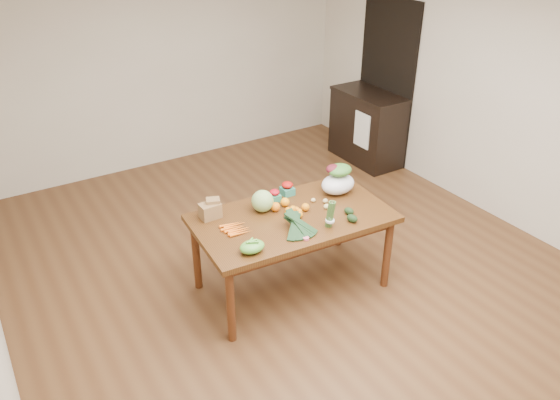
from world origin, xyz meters
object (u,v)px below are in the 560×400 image
cabinet (367,127)px  asparagus_bundle (330,214)px  cabbage (263,201)px  mandarin_cluster (293,210)px  dining_table (292,252)px  paper_bag (210,209)px  salad_bag (338,180)px  kale_bunch (300,225)px

cabinet → asparagus_bundle: (-2.20, -2.13, 0.40)m
cabbage → mandarin_cluster: 0.28m
dining_table → mandarin_cluster: mandarin_cluster is taller
paper_bag → salad_bag: salad_bag is taller
mandarin_cluster → kale_bunch: size_ratio=0.45×
cabinet → paper_bag: cabinet is taller
mandarin_cluster → kale_bunch: (-0.11, -0.28, 0.03)m
paper_bag → cabbage: cabbage is taller
paper_bag → dining_table: bearing=-29.6°
dining_table → kale_bunch: kale_bunch is taller
cabbage → dining_table: bearing=-50.7°
dining_table → cabinet: cabinet is taller
asparagus_bundle → salad_bag: bearing=51.0°
dining_table → asparagus_bundle: asparagus_bundle is taller
kale_bunch → asparagus_bundle: bearing=-6.2°
dining_table → kale_bunch: 0.54m
paper_bag → salad_bag: bearing=-10.2°
dining_table → cabbage: cabbage is taller
paper_bag → kale_bunch: bearing=-50.5°
salad_bag → mandarin_cluster: bearing=-168.0°
cabinet → salad_bag: size_ratio=3.11×
salad_bag → dining_table: bearing=-167.1°
cabinet → salad_bag: salad_bag is taller
paper_bag → cabinet: bearing=26.3°
kale_bunch → salad_bag: size_ratio=1.22×
cabinet → salad_bag: 2.48m
salad_bag → cabbage: bearing=174.1°
dining_table → salad_bag: size_ratio=5.12×
cabinet → cabbage: size_ratio=5.26×
kale_bunch → salad_bag: bearing=34.4°
paper_bag → asparagus_bundle: 1.02m
paper_bag → asparagus_bundle: (0.77, -0.66, 0.04)m
cabbage → kale_bunch: bearing=-81.7°
cabinet → mandarin_cluster: 2.98m
cabinet → asparagus_bundle: bearing=-135.9°
kale_bunch → dining_table: bearing=73.2°
cabinet → cabbage: (-2.53, -1.60, 0.38)m
cabinet → paper_bag: (-2.97, -1.47, 0.36)m
paper_bag → mandarin_cluster: 0.71m
kale_bunch → asparagus_bundle: asparagus_bundle is taller
paper_bag → asparagus_bundle: size_ratio=0.91×
mandarin_cluster → kale_bunch: bearing=-112.1°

